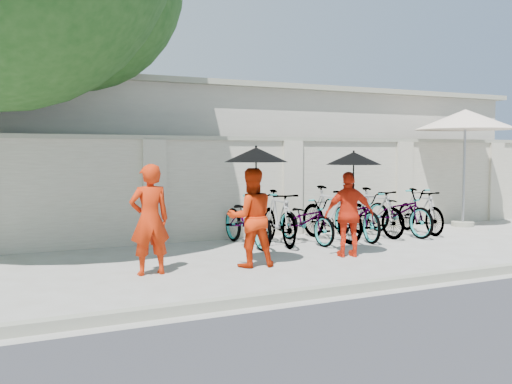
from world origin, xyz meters
name	(u,v)px	position (x,y,z in m)	size (l,w,h in m)	color
ground	(275,269)	(0.00, 0.00, 0.00)	(80.00, 80.00, 0.00)	#A6A5A1
kerb	(338,290)	(0.00, -1.70, 0.06)	(40.00, 0.16, 0.12)	gray
compound_wall	(247,189)	(1.00, 3.20, 1.00)	(20.00, 0.30, 2.00)	beige
building_behind	(222,158)	(2.00, 7.00, 1.60)	(14.00, 6.00, 3.20)	#B8B2A4
monk_left	(150,220)	(-1.79, 0.43, 0.80)	(0.58, 0.38, 1.59)	red
monk_center	(251,217)	(-0.24, 0.33, 0.76)	(0.74, 0.58, 1.52)	red
parasol_center	(256,155)	(-0.19, 0.25, 1.72)	(0.97, 0.97, 0.97)	black
monk_right	(349,214)	(1.60, 0.37, 0.72)	(0.84, 0.35, 1.44)	red
parasol_right	(354,158)	(1.62, 0.29, 1.66)	(0.92, 0.92, 0.95)	black
patio_umbrella	(465,121)	(6.36, 2.51, 2.50)	(2.98, 2.98, 2.77)	gray
bike_0	(248,219)	(0.53, 2.12, 0.51)	(0.68, 1.94, 1.02)	gray
bike_1	(279,218)	(1.11, 1.97, 0.52)	(0.49, 1.73, 1.04)	gray
bike_2	(306,220)	(1.69, 1.93, 0.45)	(0.59, 1.70, 0.90)	gray
bike_3	(331,214)	(2.27, 1.96, 0.55)	(0.51, 1.82, 1.09)	gray
bike_4	(357,215)	(2.85, 1.90, 0.49)	(0.64, 1.85, 0.97)	gray
bike_5	(375,212)	(3.44, 2.07, 0.51)	(0.48, 1.70, 1.02)	gray
bike_6	(399,212)	(4.02, 2.00, 0.50)	(0.67, 1.91, 1.01)	gray
bike_7	(420,211)	(4.60, 2.02, 0.49)	(0.46, 1.61, 0.97)	gray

